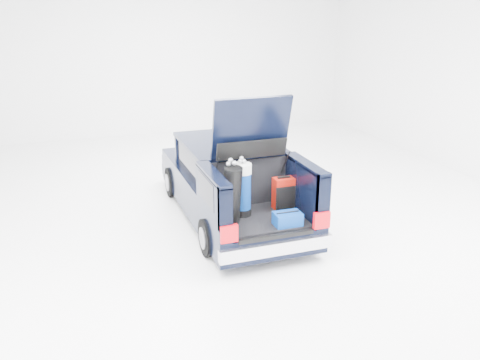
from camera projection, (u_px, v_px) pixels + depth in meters
name	position (u px, v px, depth m)	size (l,w,h in m)	color
ground	(231.00, 217.00, 9.62)	(14.00, 14.00, 0.00)	white
car	(229.00, 182.00, 9.50)	(1.87, 4.65, 2.47)	black
red_suitcase	(283.00, 193.00, 8.38)	(0.34, 0.22, 0.56)	#800C04
black_golf_bag	(232.00, 195.00, 7.73)	(0.38, 0.44, 1.03)	black
blue_golf_bag	(242.00, 189.00, 8.05)	(0.36, 0.36, 0.97)	black
blue_duffel	(288.00, 219.00, 7.79)	(0.42, 0.28, 0.22)	navy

